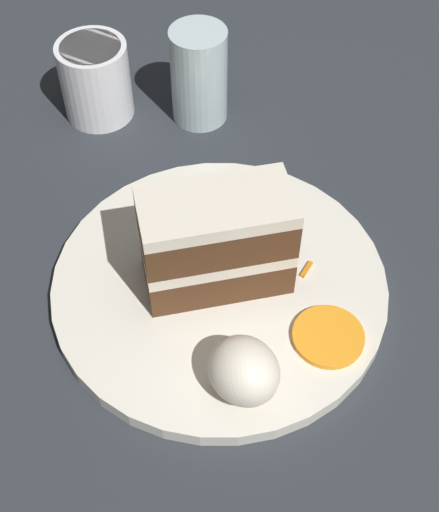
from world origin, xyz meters
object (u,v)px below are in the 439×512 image
cream_dollop (244,371)px  orange_garnish (328,336)px  cake_slice (216,241)px  drinking_glass (199,81)px  plate (220,285)px  coffee_mug (92,79)px

cream_dollop → orange_garnish: cream_dollop is taller
orange_garnish → cake_slice: bearing=16.2°
cake_slice → drinking_glass: size_ratio=1.31×
cake_slice → cream_dollop: cake_slice is taller
cream_dollop → orange_garnish: bearing=-97.2°
plate → cake_slice: size_ratio=2.13×
plate → orange_garnish: (-0.11, -0.03, 0.01)m
cake_slice → coffee_mug: bearing=17.0°
plate → cake_slice: 0.06m
drinking_glass → coffee_mug: (0.08, 0.09, 0.00)m
orange_garnish → coffee_mug: size_ratio=0.70×
plate → orange_garnish: orange_garnish is taller
coffee_mug → plate: bearing=170.0°
plate → coffee_mug: (0.28, -0.05, 0.04)m
drinking_glass → coffee_mug: 0.12m
cream_dollop → drinking_glass: drinking_glass is taller
orange_garnish → plate: bearing=17.1°
coffee_mug → orange_garnish: bearing=177.5°
cream_dollop → drinking_glass: (0.30, -0.19, 0.01)m
cream_dollop → drinking_glass: 0.36m
orange_garnish → drinking_glass: (0.31, -0.11, 0.03)m
orange_garnish → coffee_mug: (0.39, -0.02, 0.03)m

